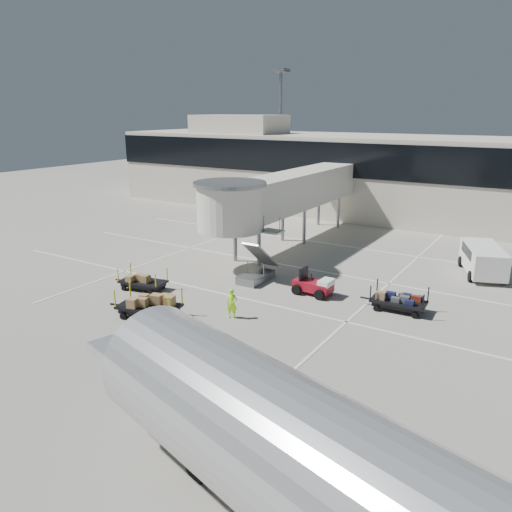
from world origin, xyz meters
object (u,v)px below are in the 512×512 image
(suitcase_cart, at_px, (398,301))
(minivan, at_px, (483,257))
(baggage_tug, at_px, (314,285))
(box_cart_far, at_px, (141,281))
(box_cart_near, at_px, (148,306))
(ground_worker, at_px, (232,304))
(belt_loader, at_px, (219,203))
(aircraft, at_px, (349,495))

(suitcase_cart, relative_size, minivan, 0.66)
(baggage_tug, xyz_separation_m, suitcase_cart, (4.97, 0.15, -0.02))
(baggage_tug, bearing_deg, box_cart_far, -149.91)
(suitcase_cart, xyz_separation_m, minivan, (2.80, 9.21, 0.62))
(baggage_tug, xyz_separation_m, box_cart_near, (-5.95, -7.63, 0.05))
(minivan, bearing_deg, suitcase_cart, -127.33)
(baggage_tug, distance_m, minivan, 12.18)
(box_cart_near, distance_m, box_cart_far, 4.40)
(baggage_tug, height_order, minivan, minivan)
(box_cart_near, bearing_deg, ground_worker, 15.85)
(box_cart_far, bearing_deg, suitcase_cart, 9.86)
(box_cart_far, height_order, minivan, minivan)
(belt_loader, bearing_deg, baggage_tug, -46.02)
(box_cart_far, xyz_separation_m, aircraft, (18.13, -12.09, 2.11))
(belt_loader, bearing_deg, box_cart_near, -65.28)
(ground_worker, xyz_separation_m, belt_loader, (-17.87, 23.48, -0.02))
(box_cart_near, bearing_deg, baggage_tug, 38.21)
(suitcase_cart, height_order, box_cart_far, suitcase_cart)
(baggage_tug, relative_size, aircraft, 0.13)
(box_cart_far, bearing_deg, baggage_tug, 18.00)
(box_cart_near, distance_m, aircraft, 17.54)
(minivan, distance_m, aircraft, 26.29)
(suitcase_cart, distance_m, ground_worker, 9.03)
(suitcase_cart, height_order, ground_worker, ground_worker)
(ground_worker, distance_m, minivan, 17.81)
(box_cart_far, xyz_separation_m, belt_loader, (-10.69, 22.81, 0.27))
(suitcase_cart, relative_size, ground_worker, 2.26)
(baggage_tug, xyz_separation_m, aircraft, (8.83, -16.87, 2.06))
(suitcase_cart, height_order, box_cart_near, box_cart_near)
(box_cart_far, height_order, aircraft, aircraft)
(minivan, relative_size, aircraft, 0.30)
(ground_worker, bearing_deg, minivan, 35.60)
(suitcase_cart, bearing_deg, box_cart_near, -147.53)
(belt_loader, bearing_deg, box_cart_far, -68.85)
(box_cart_near, bearing_deg, box_cart_far, 125.68)
(suitcase_cart, xyz_separation_m, box_cart_far, (-14.27, -4.92, -0.03))
(box_cart_far, bearing_deg, ground_worker, -14.54)
(box_cart_far, bearing_deg, aircraft, -42.87)
(minivan, height_order, aircraft, aircraft)
(aircraft, bearing_deg, box_cart_far, 162.48)
(ground_worker, height_order, belt_loader, belt_loader)
(baggage_tug, bearing_deg, ground_worker, -108.34)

